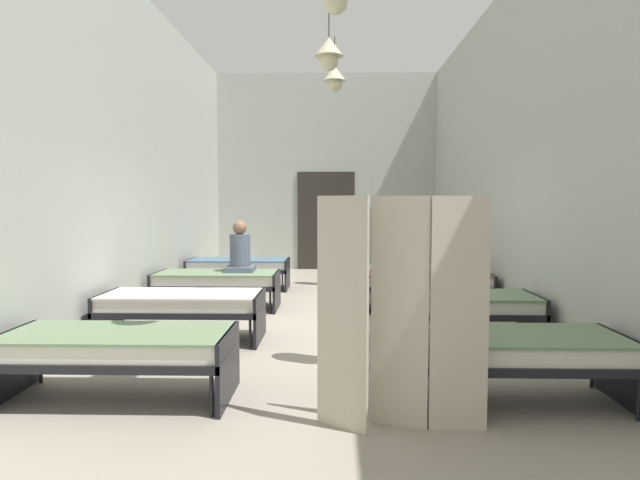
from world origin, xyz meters
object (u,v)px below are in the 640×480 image
bed_left_row_0 (118,347)px  bed_right_row_0 (508,350)px  bed_right_row_2 (427,281)px  bed_right_row_3 (409,267)px  bed_right_row_1 (455,305)px  nurse_near_aisle (332,259)px  bed_left_row_3 (239,266)px  bed_left_row_2 (217,281)px  patient_seated_secondary (405,254)px  privacy_screen (400,313)px  bed_left_row_1 (182,304)px  patient_seated_primary (240,253)px  nurse_mid_aisle (345,313)px

bed_left_row_0 → bed_right_row_0: same height
bed_right_row_2 → bed_right_row_3: (0.00, 1.90, 0.00)m
bed_right_row_1 → nurse_near_aisle: nurse_near_aisle is taller
bed_right_row_1 → bed_left_row_3: size_ratio=1.00×
bed_left_row_2 → patient_seated_secondary: bearing=-1.5°
bed_right_row_0 → privacy_screen: bearing=-151.1°
bed_left_row_1 → privacy_screen: bearing=-46.6°
bed_left_row_1 → bed_left_row_3: (0.00, 3.80, 0.00)m
bed_left_row_0 → patient_seated_secondary: (2.89, 3.72, 0.43)m
nurse_near_aisle → privacy_screen: 6.76m
bed_left_row_2 → patient_seated_primary: size_ratio=2.37×
nurse_near_aisle → patient_seated_primary: nurse_near_aisle is taller
bed_right_row_3 → patient_seated_primary: size_ratio=2.37×
bed_right_row_0 → patient_seated_primary: patient_seated_primary is taller
bed_right_row_0 → bed_right_row_2: same height
bed_right_row_3 → patient_seated_primary: bearing=-147.8°
bed_left_row_3 → nurse_near_aisle: size_ratio=1.28×
bed_left_row_0 → privacy_screen: (2.29, -0.52, 0.41)m
bed_left_row_2 → privacy_screen: 4.91m
patient_seated_secondary → bed_right_row_2: bearing=12.3°
bed_right_row_0 → bed_right_row_1: bearing=90.0°
bed_right_row_1 → bed_left_row_2: size_ratio=1.00×
bed_left_row_1 → bed_right_row_2: (3.24, 1.90, 0.00)m
bed_right_row_3 → bed_left_row_1: bearing=-130.5°
bed_left_row_1 → bed_right_row_3: 5.00m
nurse_near_aisle → nurse_mid_aisle: bearing=-98.9°
bed_right_row_1 → patient_seated_primary: bearing=145.6°
privacy_screen → nurse_mid_aisle: bearing=119.6°
bed_right_row_2 → patient_seated_primary: (-2.89, 0.08, 0.43)m
bed_right_row_0 → bed_left_row_1: (-3.24, 1.90, 0.00)m
bed_right_row_0 → bed_left_row_1: same height
privacy_screen → bed_left_row_2: bearing=133.8°
bed_right_row_1 → bed_right_row_3: bearing=90.0°
patient_seated_primary → bed_left_row_2: bearing=-167.3°
bed_left_row_1 → nurse_near_aisle: 4.66m
bed_right_row_0 → patient_seated_primary: bearing=126.7°
bed_left_row_3 → nurse_mid_aisle: bearing=-67.8°
bed_left_row_1 → bed_right_row_3: (3.24, 3.80, 0.00)m
nurse_mid_aisle → patient_seated_primary: (-1.57, 2.88, 0.34)m
bed_left_row_2 → nurse_near_aisle: bearing=53.7°
bed_left_row_1 → nurse_near_aisle: (1.77, 4.31, 0.09)m
bed_right_row_0 → patient_seated_secondary: bearing=95.4°
bed_left_row_3 → privacy_screen: privacy_screen is taller
nurse_mid_aisle → bed_left_row_3: bearing=129.9°
bed_right_row_2 → nurse_mid_aisle: (-1.32, -2.80, 0.09)m
nurse_near_aisle → nurse_mid_aisle: size_ratio=1.00×
nurse_near_aisle → bed_right_row_3: bearing=-29.5°
bed_left_row_1 → nurse_near_aisle: nurse_near_aisle is taller
bed_right_row_1 → bed_left_row_3: same height
bed_right_row_1 → bed_left_row_2: 3.76m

